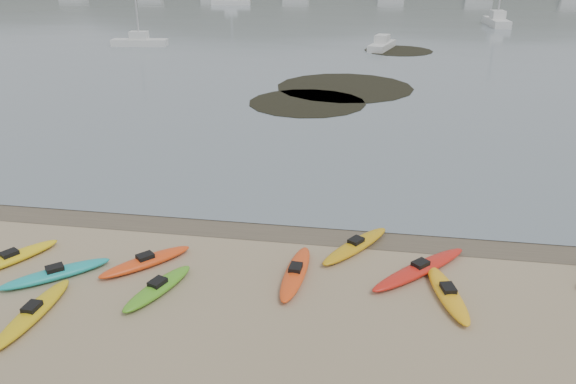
# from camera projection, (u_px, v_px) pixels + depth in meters

# --- Properties ---
(ground) EXTENTS (600.00, 600.00, 0.00)m
(ground) POSITION_uv_depth(u_px,v_px,m) (288.00, 226.00, 22.49)
(ground) COLOR tan
(ground) RESTS_ON ground
(wet_sand) EXTENTS (60.00, 60.00, 0.00)m
(wet_sand) POSITION_uv_depth(u_px,v_px,m) (287.00, 230.00, 22.22)
(wet_sand) COLOR brown
(wet_sand) RESTS_ON ground
(kayaks) EXTENTS (23.67, 9.43, 0.34)m
(kayaks) POSITION_uv_depth(u_px,v_px,m) (262.00, 274.00, 18.86)
(kayaks) COLOR yellow
(kayaks) RESTS_ON ground
(kelp_mats) EXTENTS (15.10, 33.19, 0.04)m
(kelp_mats) POSITION_uv_depth(u_px,v_px,m) (351.00, 80.00, 48.15)
(kelp_mats) COLOR black
(kelp_mats) RESTS_ON water
(moored_boats) EXTENTS (88.71, 65.60, 1.18)m
(moored_boats) POSITION_uv_depth(u_px,v_px,m) (409.00, 15.00, 93.40)
(moored_boats) COLOR silver
(moored_boats) RESTS_ON ground
(far_hills) EXTENTS (550.00, 135.00, 80.00)m
(far_hills) POSITION_uv_depth(u_px,v_px,m) (484.00, 33.00, 199.09)
(far_hills) COLOR #384235
(far_hills) RESTS_ON ground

